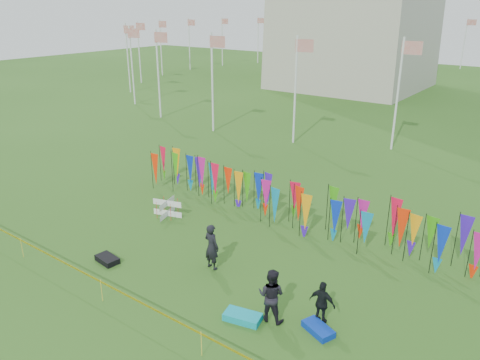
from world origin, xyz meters
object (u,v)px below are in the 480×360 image
Objects in this scene: box_kite at (167,208)px; kite_bag_black at (107,259)px; person_left at (212,247)px; person_right at (322,303)px; kite_bag_blue at (318,329)px; person_mid at (271,295)px; kite_bag_turquoise at (243,317)px.

box_kite is 0.86× the size of kite_bag_black.
person_left reaches higher than person_right.
box_kite is 0.56× the size of person_right.
person_right is (10.20, -3.00, 0.35)m from box_kite.
person_left reaches higher than kite_bag_blue.
person_mid reaches higher than kite_bag_black.
person_left reaches higher than box_kite.
kite_bag_turquoise is at bearing -157.49° from kite_bag_blue.
box_kite is 10.63m from person_right.
person_mid is 7.66m from kite_bag_black.
person_left is 1.55× the size of kite_bag_turquoise.
person_left is at bearing -7.29° from person_right.
box_kite is 4.86m from kite_bag_black.
kite_bag_blue is at bearing 7.70° from kite_bag_black.
kite_bag_black is (-6.82, -0.26, -0.01)m from kite_bag_turquoise.
person_left is at bearing 30.40° from kite_bag_black.
person_mid reaches higher than box_kite.
person_mid is at bearing 6.51° from kite_bag_black.
box_kite is at bearing -35.42° from person_mid.
person_left is 3.69m from kite_bag_turquoise.
person_right is (5.22, -0.53, -0.18)m from person_left.
person_mid is 1.78× the size of kite_bag_blue.
box_kite is at bearing 103.75° from kite_bag_black.
kite_bag_blue is (2.36, 0.98, -0.01)m from kite_bag_turquoise.
kite_bag_black is (-7.57, -0.86, -0.85)m from person_mid.
person_right is at bearing -16.38° from box_kite.
box_kite is 10.91m from kite_bag_blue.
box_kite is 9.14m from kite_bag_turquoise.
person_right is 2.74m from kite_bag_turquoise.
person_right reaches higher than box_kite.
person_mid reaches higher than kite_bag_blue.
kite_bag_turquoise is 1.22× the size of kite_bag_black.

